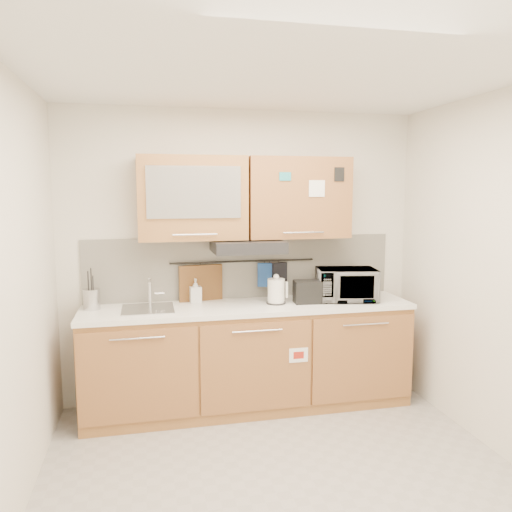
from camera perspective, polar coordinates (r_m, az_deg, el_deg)
name	(u,v)px	position (r m, az deg, el deg)	size (l,w,h in m)	color
floor	(286,483)	(3.58, 3.46, -24.51)	(3.20, 3.20, 0.00)	#9E9993
ceiling	(290,69)	(3.11, 3.87, 20.57)	(3.20, 3.20, 0.00)	white
wall_back	(242,256)	(4.53, -1.60, -0.03)	(3.20, 3.20, 0.00)	silver
wall_left	(8,300)	(3.07, -26.53, -4.51)	(3.00, 3.00, 0.00)	silver
wall_right	(512,278)	(3.85, 27.23, -2.24)	(3.00, 3.00, 0.00)	silver
base_cabinet	(249,362)	(4.45, -0.79, -12.05)	(2.80, 0.64, 0.88)	#AE7D3D
countertop	(249,307)	(4.30, -0.79, -5.85)	(2.82, 0.62, 0.04)	white
backsplash	(242,267)	(4.53, -1.56, -1.30)	(2.80, 0.02, 0.56)	silver
upper_cabinets	(245,198)	(4.32, -1.24, 6.66)	(1.82, 0.37, 0.70)	#AE7D3D
range_hood	(248,246)	(4.27, -0.97, 1.13)	(0.60, 0.46, 0.10)	black
sink	(148,309)	(4.23, -12.23, -5.91)	(0.42, 0.40, 0.26)	silver
utensil_rail	(243,261)	(4.49, -1.47, -0.62)	(0.02, 0.02, 1.30)	black
utensil_crock	(92,299)	(4.33, -18.27, -4.68)	(0.14, 0.14, 0.34)	#BBBBC0
kettle	(276,292)	(4.33, 2.33, -4.11)	(0.19, 0.17, 0.26)	white
toaster	(309,291)	(4.37, 6.07, -4.05)	(0.27, 0.17, 0.20)	black
microwave	(346,284)	(4.52, 10.29, -3.22)	(0.51, 0.35, 0.28)	#999999
soap_bottle	(196,291)	(4.39, -6.92, -3.96)	(0.10, 0.10, 0.21)	#999999
cutting_board	(201,292)	(4.46, -6.31, -4.10)	(0.39, 0.03, 0.48)	brown
oven_mitt	(265,275)	(4.53, 1.01, -2.16)	(0.13, 0.03, 0.22)	#1F4691
dark_pouch	(279,276)	(4.57, 2.62, -2.33)	(0.16, 0.05, 0.25)	black
pot_holder	(270,271)	(4.54, 1.58, -1.69)	(0.12, 0.02, 0.14)	red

